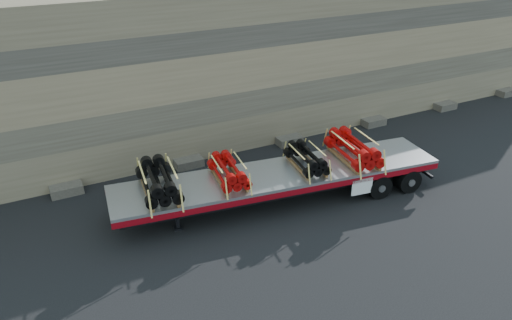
{
  "coord_description": "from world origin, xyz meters",
  "views": [
    {
      "loc": [
        -9.21,
        -13.48,
        9.78
      ],
      "look_at": [
        -1.58,
        1.19,
        1.53
      ],
      "focal_mm": 35.0,
      "sensor_mm": 36.0,
      "label": 1
    }
  ],
  "objects_px": {
    "bundle_front": "(159,182)",
    "bundle_rear": "(353,149)",
    "bundle_midrear": "(307,159)",
    "trailer": "(279,187)",
    "bundle_midfront": "(229,172)"
  },
  "relations": [
    {
      "from": "bundle_front",
      "to": "bundle_rear",
      "type": "xyz_separation_m",
      "value": [
        7.36,
        -0.98,
        0.01
      ]
    },
    {
      "from": "bundle_front",
      "to": "bundle_midrear",
      "type": "xyz_separation_m",
      "value": [
        5.42,
        -0.72,
        -0.07
      ]
    },
    {
      "from": "trailer",
      "to": "bundle_front",
      "type": "relative_size",
      "value": 5.02
    },
    {
      "from": "bundle_midfront",
      "to": "bundle_midrear",
      "type": "height_order",
      "value": "bundle_midfront"
    },
    {
      "from": "trailer",
      "to": "bundle_midfront",
      "type": "xyz_separation_m",
      "value": [
        -1.92,
        0.26,
        0.98
      ]
    },
    {
      "from": "trailer",
      "to": "bundle_front",
      "type": "height_order",
      "value": "bundle_front"
    },
    {
      "from": "bundle_front",
      "to": "bundle_midfront",
      "type": "xyz_separation_m",
      "value": [
        2.44,
        -0.33,
        -0.07
      ]
    },
    {
      "from": "bundle_midrear",
      "to": "bundle_rear",
      "type": "bearing_deg",
      "value": 0.0
    },
    {
      "from": "bundle_midfront",
      "to": "bundle_midrear",
      "type": "bearing_deg",
      "value": -0.0
    },
    {
      "from": "trailer",
      "to": "bundle_rear",
      "type": "height_order",
      "value": "bundle_rear"
    },
    {
      "from": "bundle_front",
      "to": "bundle_midfront",
      "type": "relative_size",
      "value": 1.18
    },
    {
      "from": "bundle_front",
      "to": "bundle_midrear",
      "type": "relative_size",
      "value": 1.21
    },
    {
      "from": "bundle_midfront",
      "to": "bundle_rear",
      "type": "relative_size",
      "value": 0.83
    },
    {
      "from": "bundle_midrear",
      "to": "trailer",
      "type": "bearing_deg",
      "value": 180.0
    },
    {
      "from": "bundle_midfront",
      "to": "bundle_midrear",
      "type": "xyz_separation_m",
      "value": [
        2.98,
        -0.4,
        -0.01
      ]
    }
  ]
}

